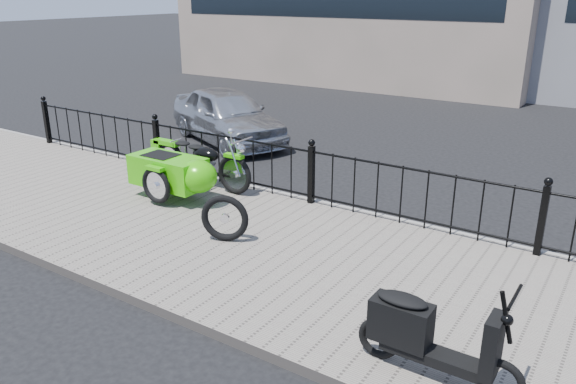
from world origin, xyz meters
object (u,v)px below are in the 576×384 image
Objects in this scene: scooter at (426,336)px; sedan_car at (227,115)px; motorcycle_sidecar at (182,170)px; spare_tire at (225,218)px.

sedan_car is (-7.06, 5.88, 0.12)m from scooter.
motorcycle_sidecar reaches higher than spare_tire.
motorcycle_sidecar is 1.97m from spare_tire.
sedan_car is at bearing 140.23° from scooter.
spare_tire is at bearing -117.04° from sedan_car.
motorcycle_sidecar is at bearing -127.00° from sedan_car.
scooter is (5.05, -2.23, -0.07)m from motorcycle_sidecar.
spare_tire is at bearing 159.48° from scooter.
scooter reaches higher than motorcycle_sidecar.
sedan_car reaches higher than motorcycle_sidecar.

